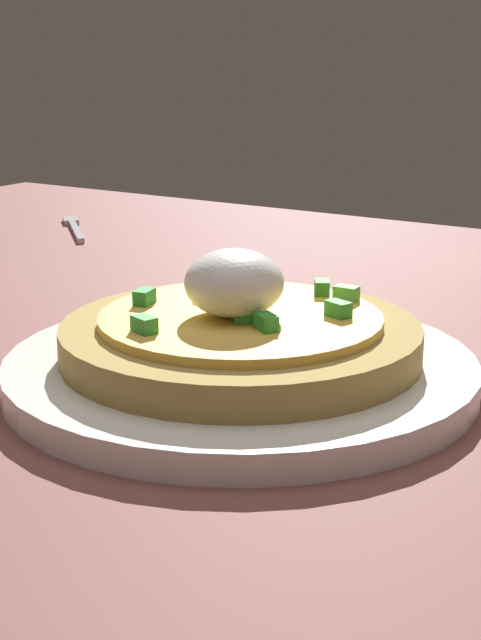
% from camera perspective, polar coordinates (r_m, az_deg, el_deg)
% --- Properties ---
extents(dining_table, '(1.19, 0.74, 0.02)m').
position_cam_1_polar(dining_table, '(0.62, 3.29, -1.16)').
color(dining_table, brown).
rests_on(dining_table, ground).
extents(plate, '(0.25, 0.25, 0.01)m').
position_cam_1_polar(plate, '(0.50, 0.00, -3.00)').
color(plate, white).
rests_on(plate, dining_table).
extents(pizza, '(0.19, 0.19, 0.06)m').
position_cam_1_polar(pizza, '(0.50, -0.03, -0.67)').
color(pizza, '#AB8D48').
rests_on(pizza, plate).
extents(fork, '(0.09, 0.09, 0.00)m').
position_cam_1_polar(fork, '(0.93, -9.86, 5.47)').
color(fork, '#B7B7BC').
rests_on(fork, dining_table).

